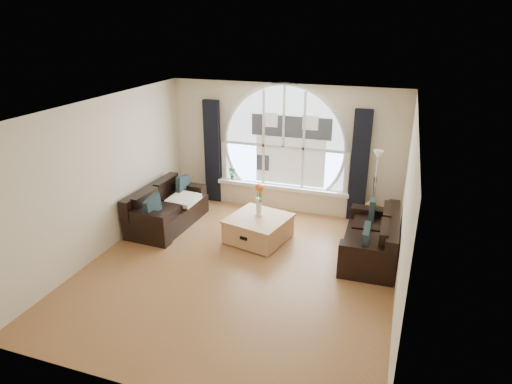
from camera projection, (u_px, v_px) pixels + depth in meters
name	position (u px, v px, depth m)	size (l,w,h in m)	color
ground	(239.00, 269.00, 7.34)	(5.00, 5.50, 0.01)	brown
ceiling	(236.00, 108.00, 6.35)	(5.00, 5.50, 0.01)	silver
wall_back	(284.00, 148.00, 9.27)	(5.00, 0.01, 2.70)	beige
wall_front	(141.00, 291.00, 4.42)	(5.00, 0.01, 2.70)	beige
wall_left	(103.00, 177.00, 7.59)	(0.01, 5.50, 2.70)	beige
wall_right	(405.00, 216.00, 6.10)	(0.01, 5.50, 2.70)	beige
attic_slope	(391.00, 144.00, 5.82)	(0.92, 5.50, 0.72)	silver
arched_window	(284.00, 136.00, 9.14)	(2.60, 0.06, 2.15)	silver
window_sill	(282.00, 187.00, 9.49)	(2.90, 0.22, 0.08)	white
window_frame	(283.00, 136.00, 9.11)	(2.76, 0.08, 2.15)	white
neighbor_house	(290.00, 143.00, 9.13)	(1.70, 0.02, 1.50)	silver
curtain_left	(213.00, 152.00, 9.71)	(0.35, 0.12, 2.30)	black
curtain_right	(359.00, 167.00, 8.76)	(0.35, 0.12, 2.30)	black
sofa_left	(167.00, 207.00, 8.77)	(0.90, 1.80, 0.80)	black
sofa_right	(371.00, 236.00, 7.58)	(0.88, 1.76, 0.78)	black
coffee_chest	(258.00, 228.00, 8.22)	(1.03, 1.03, 0.51)	tan
throw_blanket	(184.00, 199.00, 8.86)	(0.55, 0.55, 0.10)	silver
vase_flowers	(259.00, 196.00, 8.08)	(0.24, 0.24, 0.70)	white
floor_lamp	(374.00, 190.00, 8.53)	(0.24, 0.24, 1.60)	#B2B2B2
guitar	(373.00, 200.00, 8.76)	(0.36, 0.24, 1.06)	#955F24
potted_plant	(232.00, 173.00, 9.77)	(0.15, 0.10, 0.29)	#1E6023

